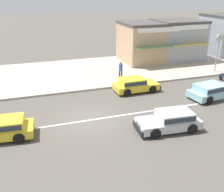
{
  "coord_description": "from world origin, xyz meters",
  "views": [
    {
      "loc": [
        -3.4,
        -14.26,
        7.56
      ],
      "look_at": [
        1.9,
        1.49,
        0.8
      ],
      "focal_mm": 42.0,
      "sensor_mm": 36.0,
      "label": 1
    }
  ],
  "objects_px": {
    "hatchback_yellow_4": "(135,84)",
    "pedestrian_near_clock": "(121,69)",
    "hatchback_pale_blue_1": "(212,90)",
    "hatchback_silver_0": "(170,120)",
    "shopfront_corner_warung": "(148,41)",
    "motorcycle_0": "(224,78)",
    "street_clock": "(219,44)",
    "shopfront_far_kios": "(177,39)"
  },
  "relations": [
    {
      "from": "hatchback_pale_blue_1",
      "to": "motorcycle_0",
      "type": "distance_m",
      "value": 4.27
    },
    {
      "from": "hatchback_yellow_4",
      "to": "pedestrian_near_clock",
      "type": "distance_m",
      "value": 2.85
    },
    {
      "from": "hatchback_pale_blue_1",
      "to": "hatchback_yellow_4",
      "type": "distance_m",
      "value": 5.86
    },
    {
      "from": "hatchback_silver_0",
      "to": "hatchback_pale_blue_1",
      "type": "bearing_deg",
      "value": 30.81
    },
    {
      "from": "motorcycle_0",
      "to": "shopfront_corner_warung",
      "type": "bearing_deg",
      "value": 110.82
    },
    {
      "from": "pedestrian_near_clock",
      "to": "hatchback_silver_0",
      "type": "bearing_deg",
      "value": -91.96
    },
    {
      "from": "pedestrian_near_clock",
      "to": "shopfront_far_kios",
      "type": "xyz_separation_m",
      "value": [
        8.79,
        5.22,
        1.24
      ]
    },
    {
      "from": "hatchback_yellow_4",
      "to": "shopfront_corner_warung",
      "type": "relative_size",
      "value": 0.62
    },
    {
      "from": "pedestrian_near_clock",
      "to": "shopfront_far_kios",
      "type": "relative_size",
      "value": 0.29
    },
    {
      "from": "hatchback_yellow_4",
      "to": "street_clock",
      "type": "distance_m",
      "value": 9.95
    },
    {
      "from": "hatchback_silver_0",
      "to": "motorcycle_0",
      "type": "distance_m",
      "value": 10.58
    },
    {
      "from": "hatchback_silver_0",
      "to": "pedestrian_near_clock",
      "type": "relative_size",
      "value": 2.37
    },
    {
      "from": "motorcycle_0",
      "to": "street_clock",
      "type": "relative_size",
      "value": 0.48
    },
    {
      "from": "street_clock",
      "to": "pedestrian_near_clock",
      "type": "distance_m",
      "value": 9.77
    },
    {
      "from": "shopfront_far_kios",
      "to": "shopfront_corner_warung",
      "type": "bearing_deg",
      "value": 177.46
    },
    {
      "from": "hatchback_yellow_4",
      "to": "street_clock",
      "type": "relative_size",
      "value": 1.0
    },
    {
      "from": "shopfront_far_kios",
      "to": "street_clock",
      "type": "bearing_deg",
      "value": -82.23
    },
    {
      "from": "hatchback_pale_blue_1",
      "to": "hatchback_yellow_4",
      "type": "bearing_deg",
      "value": 148.16
    },
    {
      "from": "pedestrian_near_clock",
      "to": "motorcycle_0",
      "type": "bearing_deg",
      "value": -20.93
    },
    {
      "from": "hatchback_yellow_4",
      "to": "hatchback_pale_blue_1",
      "type": "bearing_deg",
      "value": -31.84
    },
    {
      "from": "hatchback_pale_blue_1",
      "to": "street_clock",
      "type": "relative_size",
      "value": 1.15
    },
    {
      "from": "shopfront_far_kios",
      "to": "hatchback_yellow_4",
      "type": "bearing_deg",
      "value": -137.11
    },
    {
      "from": "hatchback_silver_0",
      "to": "hatchback_pale_blue_1",
      "type": "distance_m",
      "value": 6.33
    },
    {
      "from": "street_clock",
      "to": "shopfront_corner_warung",
      "type": "distance_m",
      "value": 7.48
    },
    {
      "from": "motorcycle_0",
      "to": "shopfront_corner_warung",
      "type": "height_order",
      "value": "shopfront_corner_warung"
    },
    {
      "from": "hatchback_pale_blue_1",
      "to": "shopfront_corner_warung",
      "type": "height_order",
      "value": "shopfront_corner_warung"
    },
    {
      "from": "hatchback_pale_blue_1",
      "to": "street_clock",
      "type": "xyz_separation_m",
      "value": [
        4.47,
        5.25,
        2.26
      ]
    },
    {
      "from": "shopfront_corner_warung",
      "to": "shopfront_far_kios",
      "type": "bearing_deg",
      "value": -2.54
    },
    {
      "from": "hatchback_pale_blue_1",
      "to": "street_clock",
      "type": "height_order",
      "value": "street_clock"
    },
    {
      "from": "motorcycle_0",
      "to": "street_clock",
      "type": "height_order",
      "value": "street_clock"
    },
    {
      "from": "hatchback_silver_0",
      "to": "shopfront_far_kios",
      "type": "bearing_deg",
      "value": 57.62
    },
    {
      "from": "pedestrian_near_clock",
      "to": "street_clock",
      "type": "bearing_deg",
      "value": -3.8
    },
    {
      "from": "hatchback_silver_0",
      "to": "pedestrian_near_clock",
      "type": "distance_m",
      "value": 9.15
    },
    {
      "from": "hatchback_pale_blue_1",
      "to": "hatchback_silver_0",
      "type": "bearing_deg",
      "value": -149.19
    },
    {
      "from": "motorcycle_0",
      "to": "shopfront_far_kios",
      "type": "distance_m",
      "value": 8.68
    },
    {
      "from": "motorcycle_0",
      "to": "shopfront_far_kios",
      "type": "height_order",
      "value": "shopfront_far_kios"
    },
    {
      "from": "hatchback_silver_0",
      "to": "motorcycle_0",
      "type": "bearing_deg",
      "value": 33.87
    },
    {
      "from": "hatchback_silver_0",
      "to": "shopfront_far_kios",
      "type": "xyz_separation_m",
      "value": [
        9.1,
        14.36,
        1.74
      ]
    },
    {
      "from": "hatchback_yellow_4",
      "to": "pedestrian_near_clock",
      "type": "bearing_deg",
      "value": 93.08
    },
    {
      "from": "shopfront_corner_warung",
      "to": "hatchback_yellow_4",
      "type": "bearing_deg",
      "value": -121.62
    },
    {
      "from": "hatchback_pale_blue_1",
      "to": "pedestrian_near_clock",
      "type": "distance_m",
      "value": 7.82
    },
    {
      "from": "shopfront_far_kios",
      "to": "pedestrian_near_clock",
      "type": "bearing_deg",
      "value": -149.28
    }
  ]
}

